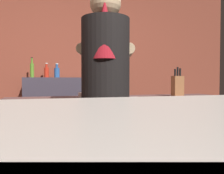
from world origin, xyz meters
The scene contains 10 objects.
wall_back centered at (0.00, 2.20, 1.35)m, with size 5.20×0.10×2.70m, color brown.
prep_counter centered at (0.35, 0.79, 0.46)m, with size 2.10×0.60×0.92m, color brown.
back_shelf centered at (-0.14, 1.92, 0.56)m, with size 0.97×0.36×1.11m, color #39333F.
bartender centered at (0.08, 0.34, 1.00)m, with size 0.49×0.55×1.73m.
knife_block centered at (0.92, 0.77, 1.03)m, with size 0.10×0.08×0.29m.
mixing_bowl centered at (0.04, 0.82, 0.95)m, with size 0.18×0.18×0.05m, color beige.
chefs_knife centered at (0.37, 0.74, 0.93)m, with size 0.24×0.03×0.01m, color silver.
bottle_hot_sauce centered at (-0.20, 1.92, 1.19)m, with size 0.07×0.07×0.19m.
bottle_vinegar centered at (-0.52, 1.96, 1.22)m, with size 0.05×0.05×0.26m.
bottle_soy centered at (-0.33, 1.98, 1.19)m, with size 0.06×0.06×0.20m.
Camera 1 is at (-0.30, -1.23, 1.09)m, focal length 36.64 mm.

